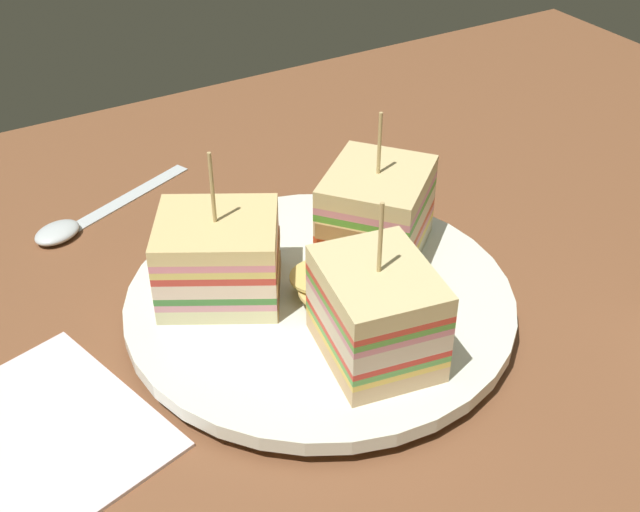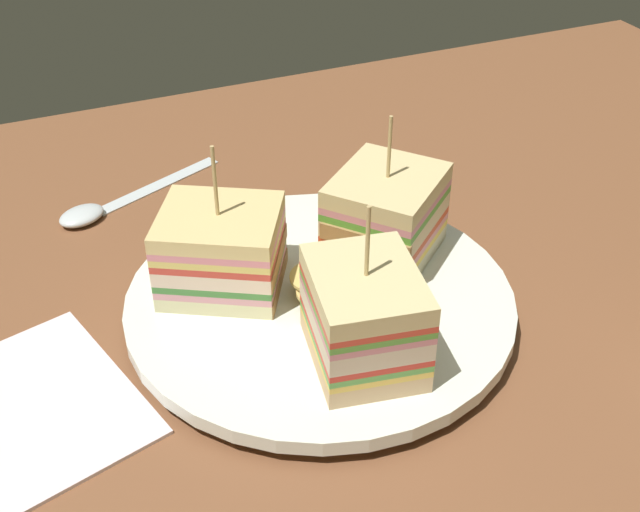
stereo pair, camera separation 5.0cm
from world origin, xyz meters
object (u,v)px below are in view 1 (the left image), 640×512
sandwich_wedge_1 (376,213)px  napkin (13,450)px  sandwich_wedge_0 (378,312)px  plate (320,303)px  sandwich_wedge_2 (219,258)px  chip_pile (330,292)px  spoon (79,222)px

sandwich_wedge_1 → napkin: 26.33cm
napkin → sandwich_wedge_0: bearing=-12.8°
plate → napkin: plate is taller
sandwich_wedge_1 → napkin: (-25.61, -4.17, -4.48)cm
sandwich_wedge_1 → sandwich_wedge_2: size_ratio=1.02×
chip_pile → napkin: 20.05cm
plate → spoon: (-10.39, 18.24, -0.67)cm
plate → spoon: plate is taller
sandwich_wedge_1 → spoon: 22.98cm
sandwich_wedge_0 → chip_pile: (-0.12, 5.08, -1.94)cm
sandwich_wedge_2 → spoon: bearing=138.1°
plate → sandwich_wedge_1: bearing=23.2°
sandwich_wedge_2 → napkin: 16.01cm
chip_pile → sandwich_wedge_2: bearing=139.4°
napkin → chip_pile: bearing=1.6°
sandwich_wedge_0 → sandwich_wedge_2: 11.02cm
sandwich_wedge_2 → napkin: sandwich_wedge_2 is taller
chip_pile → spoon: 22.14cm
sandwich_wedge_0 → sandwich_wedge_1: size_ratio=1.00×
sandwich_wedge_1 → sandwich_wedge_2: 11.05cm
plate → napkin: bearing=-175.1°
plate → sandwich_wedge_1: size_ratio=2.42×
sandwich_wedge_2 → spoon: 16.25cm
sandwich_wedge_0 → sandwich_wedge_2: sandwich_wedge_0 is taller
sandwich_wedge_0 → napkin: sandwich_wedge_0 is taller
sandwich_wedge_0 → spoon: bearing=33.1°
plate → sandwich_wedge_1: sandwich_wedge_1 is taller
sandwich_wedge_1 → spoon: (-16.13, 15.78, -4.33)cm
napkin → plate: bearing=4.9°
sandwich_wedge_1 → sandwich_wedge_2: sandwich_wedge_1 is taller
plate → sandwich_wedge_2: bearing=147.5°
sandwich_wedge_0 → napkin: size_ratio=0.73×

